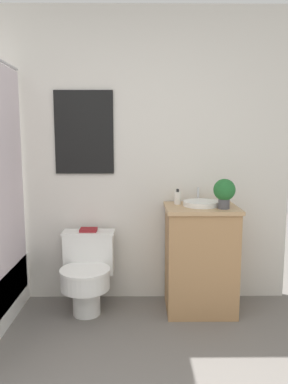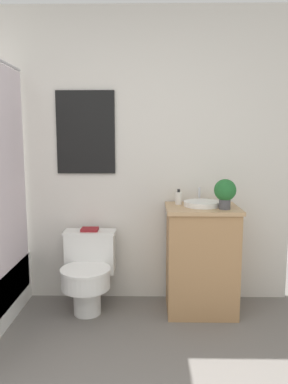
{
  "view_description": "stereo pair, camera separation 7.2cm",
  "coord_description": "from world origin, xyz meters",
  "px_view_note": "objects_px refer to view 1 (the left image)",
  "views": [
    {
      "loc": [
        0.39,
        -0.94,
        1.42
      ],
      "look_at": [
        0.41,
        1.82,
        1.02
      ],
      "focal_mm": 35.0,
      "sensor_mm": 36.0,
      "label": 1
    },
    {
      "loc": [
        0.46,
        -0.94,
        1.42
      ],
      "look_at": [
        0.41,
        1.82,
        1.02
      ],
      "focal_mm": 35.0,
      "sensor_mm": 36.0,
      "label": 2
    }
  ],
  "objects_px": {
    "toilet": "(87,271)",
    "potted_plant": "(224,191)",
    "book_on_tank": "(89,230)",
    "sink": "(201,203)",
    "soap_bottle": "(178,198)"
  },
  "relations": [
    {
      "from": "toilet",
      "to": "potted_plant",
      "type": "relative_size",
      "value": 2.75
    },
    {
      "from": "toilet",
      "to": "book_on_tank",
      "type": "distance_m",
      "value": 0.34
    },
    {
      "from": "book_on_tank",
      "to": "sink",
      "type": "bearing_deg",
      "value": -5.72
    },
    {
      "from": "soap_bottle",
      "to": "toilet",
      "type": "bearing_deg",
      "value": -171.17
    },
    {
      "from": "toilet",
      "to": "soap_bottle",
      "type": "relative_size",
      "value": 5.02
    },
    {
      "from": "toilet",
      "to": "sink",
      "type": "relative_size",
      "value": 1.96
    },
    {
      "from": "sink",
      "to": "soap_bottle",
      "type": "relative_size",
      "value": 2.56
    },
    {
      "from": "toilet",
      "to": "book_on_tank",
      "type": "xyz_separation_m",
      "value": [
        0.0,
        0.13,
        0.31
      ]
    },
    {
      "from": "sink",
      "to": "book_on_tank",
      "type": "relative_size",
      "value": 2.31
    },
    {
      "from": "sink",
      "to": "soap_bottle",
      "type": "height_order",
      "value": "sink"
    },
    {
      "from": "toilet",
      "to": "sink",
      "type": "bearing_deg",
      "value": 2.28
    },
    {
      "from": "sink",
      "to": "toilet",
      "type": "bearing_deg",
      "value": -177.72
    },
    {
      "from": "potted_plant",
      "to": "book_on_tank",
      "type": "height_order",
      "value": "potted_plant"
    },
    {
      "from": "potted_plant",
      "to": "book_on_tank",
      "type": "bearing_deg",
      "value": 168.6
    },
    {
      "from": "soap_bottle",
      "to": "book_on_tank",
      "type": "xyz_separation_m",
      "value": [
        -0.75,
        0.01,
        -0.27
      ]
    }
  ]
}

